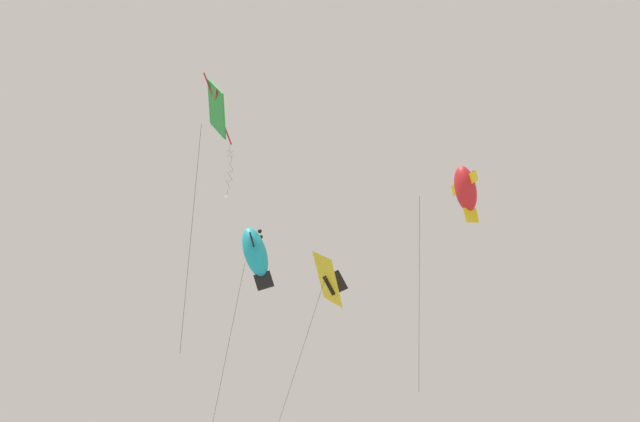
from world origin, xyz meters
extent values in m
cube|color=green|center=(8.03, -6.29, 44.22)|extent=(2.13, 0.70, 2.04)
cylinder|color=red|center=(8.02, -6.26, 44.23)|extent=(0.31, 1.08, 2.24)
cylinder|color=red|center=(8.04, -6.34, 44.40)|extent=(1.70, 0.39, 0.05)
cylinder|color=#47474C|center=(7.89, -5.79, 42.98)|extent=(0.04, 0.02, 0.24)
cube|color=white|center=(7.89, -5.81, 42.86)|extent=(0.05, 0.17, 0.06)
cylinder|color=#47474C|center=(7.99, -5.79, 42.74)|extent=(0.04, 0.21, 0.25)
cube|color=white|center=(8.09, -5.78, 42.62)|extent=(0.16, 0.10, 0.06)
cylinder|color=#47474C|center=(8.12, -5.78, 42.50)|extent=(0.02, 0.06, 0.24)
cube|color=white|center=(8.14, -5.79, 42.38)|extent=(0.17, 0.05, 0.06)
cylinder|color=#47474C|center=(8.07, -5.77, 42.26)|extent=(0.04, 0.14, 0.25)
cube|color=white|center=(8.00, -5.75, 42.14)|extent=(0.09, 0.16, 0.06)
cylinder|color=#47474C|center=(7.92, -5.76, 42.02)|extent=(0.03, 0.18, 0.25)
cube|color=white|center=(7.83, -5.77, 41.90)|extent=(0.04, 0.17, 0.06)
cylinder|color=#47474C|center=(7.77, -5.76, 41.78)|extent=(0.03, 0.13, 0.25)
cube|color=white|center=(7.71, -5.75, 41.65)|extent=(0.17, 0.05, 0.06)
cylinder|color=#47474C|center=(7.71, -5.77, 41.53)|extent=(0.06, 0.01, 0.24)
cube|color=white|center=(7.71, -5.80, 41.41)|extent=(0.16, 0.10, 0.06)
cylinder|color=#47474C|center=(7.82, -6.85, 39.87)|extent=(2.16, 0.17, 6.47)
ellipsoid|color=#1EB2C6|center=(1.89, -3.26, 42.14)|extent=(1.36, 1.59, 2.10)
cube|color=black|center=(1.40, -3.15, 42.36)|extent=(0.71, 0.41, 0.43)
cube|color=black|center=(2.33, -3.50, 42.36)|extent=(0.71, 0.41, 0.43)
cube|color=black|center=(2.01, -2.94, 41.04)|extent=(0.32, 0.73, 0.76)
sphere|color=black|center=(1.70, -3.01, 42.85)|extent=(0.21, 0.23, 0.19)
sphere|color=black|center=(2.19, -3.19, 42.85)|extent=(0.21, 0.23, 0.19)
cylinder|color=#47474C|center=(2.35, -4.49, 36.91)|extent=(3.20, 0.67, 7.94)
ellipsoid|color=red|center=(5.05, 3.68, 44.32)|extent=(1.00, 1.14, 1.85)
cube|color=yellow|center=(4.62, 3.58, 44.53)|extent=(0.63, 0.21, 0.39)
cube|color=yellow|center=(5.50, 3.72, 44.53)|extent=(0.63, 0.21, 0.39)
cube|color=yellow|center=(5.03, 3.86, 43.31)|extent=(0.15, 0.63, 0.63)
sphere|color=black|center=(4.79, 3.88, 44.93)|extent=(0.16, 0.18, 0.16)
sphere|color=black|center=(5.25, 3.95, 44.93)|extent=(0.16, 0.18, 0.16)
cylinder|color=#47474C|center=(4.34, 2.02, 40.27)|extent=(3.75, 1.38, 5.77)
pyramid|color=yellow|center=(1.74, -0.40, 41.50)|extent=(2.87, 1.52, 1.59)
cube|color=black|center=(1.80, -0.17, 41.38)|extent=(0.30, 0.93, 1.00)
cube|color=black|center=(1.65, -0.71, 42.17)|extent=(0.69, 0.30, 0.18)
cylinder|color=#47474C|center=(2.24, -1.67, 38.22)|extent=(3.28, 0.82, 4.98)
camera|label=1|loc=(37.49, -12.96, 27.26)|focal=62.04mm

